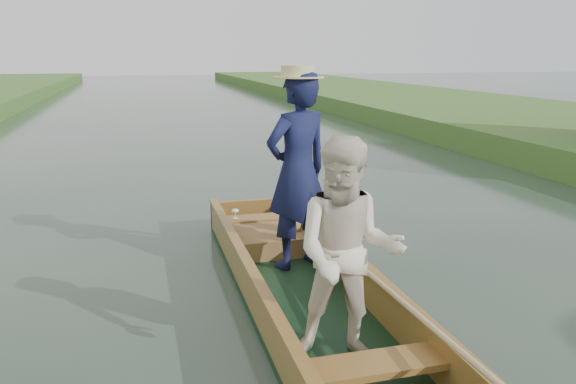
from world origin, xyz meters
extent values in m
plane|color=#283D30|center=(0.00, 0.00, 0.00)|extent=(120.00, 120.00, 0.00)
cube|color=black|center=(0.00, 0.00, 0.04)|extent=(1.10, 5.00, 0.08)
cube|color=olive|center=(-0.51, 0.00, 0.24)|extent=(0.08, 5.00, 0.32)
cube|color=olive|center=(0.51, 0.00, 0.24)|extent=(0.08, 5.00, 0.32)
cube|color=olive|center=(0.00, 2.46, 0.24)|extent=(1.10, 0.08, 0.32)
cube|color=olive|center=(-0.51, 0.00, 0.42)|extent=(0.10, 5.00, 0.04)
cube|color=olive|center=(0.51, 0.00, 0.42)|extent=(0.10, 5.00, 0.04)
cube|color=olive|center=(0.00, 1.90, 0.30)|extent=(0.94, 0.30, 0.05)
cube|color=olive|center=(0.00, -1.60, 0.30)|extent=(0.94, 0.30, 0.05)
imported|color=#13163C|center=(0.16, 0.80, 1.11)|extent=(0.88, 0.73, 2.06)
cylinder|color=beige|center=(0.16, 0.80, 2.10)|extent=(0.52, 0.52, 0.12)
imported|color=beige|center=(-0.03, -1.13, 0.92)|extent=(0.98, 0.87, 1.67)
cube|color=brown|center=(-0.05, 1.44, 0.19)|extent=(0.85, 0.90, 0.22)
sphere|color=tan|center=(0.25, 1.34, 0.42)|extent=(0.22, 0.22, 0.22)
sphere|color=tan|center=(0.25, 1.33, 0.58)|extent=(0.16, 0.16, 0.16)
sphere|color=tan|center=(0.19, 1.33, 0.66)|extent=(0.06, 0.06, 0.06)
sphere|color=tan|center=(0.31, 1.33, 0.66)|extent=(0.06, 0.06, 0.06)
sphere|color=tan|center=(0.25, 1.26, 0.57)|extent=(0.07, 0.07, 0.07)
sphere|color=tan|center=(0.15, 1.32, 0.45)|extent=(0.08, 0.08, 0.08)
sphere|color=tan|center=(0.35, 1.32, 0.45)|extent=(0.08, 0.08, 0.08)
sphere|color=tan|center=(0.20, 1.31, 0.33)|extent=(0.09, 0.09, 0.09)
sphere|color=tan|center=(0.31, 1.31, 0.33)|extent=(0.09, 0.09, 0.09)
cylinder|color=silver|center=(-0.32, 1.90, 0.33)|extent=(0.07, 0.07, 0.01)
cylinder|color=silver|center=(-0.32, 1.90, 0.37)|extent=(0.01, 0.01, 0.08)
ellipsoid|color=silver|center=(-0.32, 1.90, 0.43)|extent=(0.09, 0.09, 0.05)
cylinder|color=tan|center=(0.43, -0.59, 0.46)|extent=(0.04, 4.09, 0.19)
camera|label=1|loc=(-1.41, -4.65, 2.29)|focal=35.00mm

